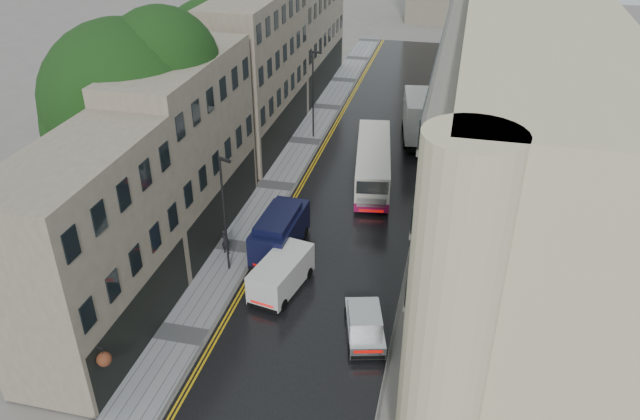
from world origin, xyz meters
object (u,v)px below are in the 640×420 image
at_px(lamp_post_far, 313,95).
at_px(tree_far, 216,75).
at_px(navy_van, 253,245).
at_px(white_van, 253,286).
at_px(pedestrian, 226,241).
at_px(lamp_post_near, 225,216).
at_px(white_lorry, 406,124).
at_px(cream_bus, 357,181).
at_px(tree_near, 129,129).
at_px(silver_hatchback, 351,343).

bearing_deg(lamp_post_far, tree_far, -137.95).
bearing_deg(navy_van, white_van, -69.29).
bearing_deg(pedestrian, lamp_post_near, 132.36).
xyz_separation_m(tree_far, lamp_post_near, (6.63, -16.16, -2.55)).
distance_m(lamp_post_near, lamp_post_far, 20.04).
height_order(white_lorry, navy_van, white_lorry).
xyz_separation_m(white_lorry, lamp_post_near, (-7.99, -19.73, 1.63)).
bearing_deg(white_van, lamp_post_near, 145.04).
relative_size(cream_bus, white_lorry, 1.33).
bearing_deg(tree_near, tree_far, 88.68).
bearing_deg(lamp_post_far, pedestrian, -80.39).
relative_size(navy_van, pedestrian, 3.27).
relative_size(silver_hatchback, lamp_post_near, 0.55).
height_order(cream_bus, white_van, cream_bus).
relative_size(tree_near, navy_van, 2.58).
height_order(tree_near, cream_bus, tree_near).
relative_size(lamp_post_near, lamp_post_far, 0.97).
height_order(cream_bus, pedestrian, cream_bus).
relative_size(white_lorry, lamp_post_far, 1.06).
relative_size(cream_bus, lamp_post_near, 1.44).
xyz_separation_m(tree_near, navy_van, (8.20, -2.32, -5.55)).
height_order(white_lorry, silver_hatchback, white_lorry).
distance_m(tree_near, tree_far, 13.02).
bearing_deg(white_lorry, tree_far, -174.92).
relative_size(tree_far, silver_hatchback, 3.15).
height_order(white_van, lamp_post_near, lamp_post_near).
distance_m(tree_far, white_van, 21.32).
bearing_deg(white_lorry, pedestrian, -124.15).
bearing_deg(cream_bus, white_van, -113.10).
relative_size(tree_far, cream_bus, 1.21).
relative_size(silver_hatchback, pedestrian, 2.40).
xyz_separation_m(white_lorry, navy_van, (-6.73, -18.88, -0.66)).
height_order(cream_bus, navy_van, cream_bus).
bearing_deg(white_van, navy_van, 119.53).
bearing_deg(lamp_post_far, white_lorry, 9.99).
relative_size(tree_far, lamp_post_far, 1.70).
relative_size(silver_hatchback, white_van, 0.88).
bearing_deg(lamp_post_near, tree_far, 133.35).
bearing_deg(tree_near, silver_hatchback, -29.26).
xyz_separation_m(white_lorry, lamp_post_far, (-7.85, 0.31, 1.73)).
xyz_separation_m(white_van, lamp_post_near, (-2.35, 2.46, 2.64)).
bearing_deg(navy_van, silver_hatchback, -39.04).
relative_size(navy_van, lamp_post_near, 0.76).
height_order(tree_far, white_van, tree_far).
relative_size(tree_near, silver_hatchback, 3.51).
height_order(tree_near, lamp_post_near, tree_near).
distance_m(tree_far, pedestrian, 16.68).
height_order(navy_van, lamp_post_far, lamp_post_far).
distance_m(navy_van, lamp_post_near, 2.75).
height_order(tree_far, cream_bus, tree_far).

